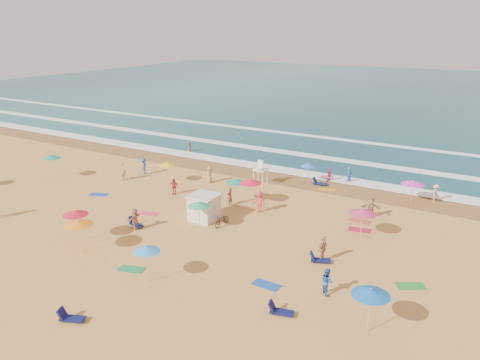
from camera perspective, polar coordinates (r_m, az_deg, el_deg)
The scene contains 12 objects.
ground at distance 37.58m, azimuth -1.48°, elevation -5.24°, with size 220.00×220.00×0.00m, color gold.
ocean at distance 115.70m, azimuth 21.23°, elevation 9.65°, with size 220.00×140.00×0.18m, color #0C4756.
wet_sand at distance 47.96m, azimuth 6.38°, elevation -0.03°, with size 220.00×220.00×0.00m, color olive.
surf_foam at distance 55.78m, azimuth 10.09°, elevation 2.53°, with size 200.00×18.70×0.05m.
cabana at distance 37.93m, azimuth -4.40°, elevation -3.42°, with size 2.00×2.00×2.00m, color silver.
cabana_roof at distance 37.55m, azimuth -4.44°, elevation -1.92°, with size 2.20×2.20×0.12m, color silver.
bicycle at distance 36.92m, azimuth -2.20°, elevation -4.89°, with size 0.63×1.79×0.94m, color black.
lifeguard_stand at distance 46.17m, azimuth 2.50°, elevation 0.70°, with size 1.20×1.20×2.10m, color white, non-canonical shape.
beach_umbrellas at distance 35.73m, azimuth 2.57°, elevation -2.82°, with size 54.15×24.26×0.82m.
loungers at distance 32.35m, azimuth 5.49°, elevation -9.09°, with size 59.58×28.71×0.34m.
towels at distance 35.97m, azimuth 0.63°, elevation -6.33°, with size 51.46×22.45×0.03m.
beachgoers at distance 41.22m, azimuth -0.60°, elevation -1.81°, with size 31.44×25.97×2.14m.
Camera 1 is at (18.16, -29.27, 15.02)m, focal length 35.00 mm.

